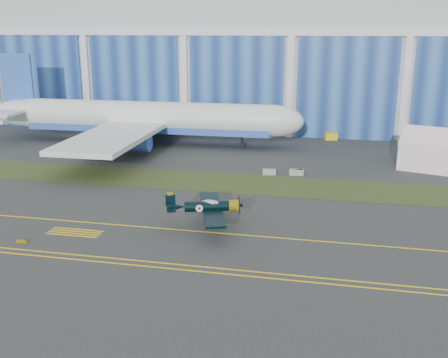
% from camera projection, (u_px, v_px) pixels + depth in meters
% --- Properties ---
extents(ground, '(260.00, 260.00, 0.00)m').
position_uv_depth(ground, '(249.00, 219.00, 61.31)').
color(ground, '#343838').
rests_on(ground, ground).
extents(grass_median, '(260.00, 10.00, 0.02)m').
position_uv_depth(grass_median, '(265.00, 185.00, 74.45)').
color(grass_median, '#475128').
rests_on(grass_median, ground).
extents(hangar, '(220.00, 45.70, 30.00)m').
position_uv_depth(hangar, '(299.00, 56.00, 124.55)').
color(hangar, silver).
rests_on(hangar, ground).
extents(taxiway_centreline, '(200.00, 0.20, 0.02)m').
position_uv_depth(taxiway_centreline, '(242.00, 235.00, 56.61)').
color(taxiway_centreline, yellow).
rests_on(taxiway_centreline, ground).
extents(edge_line_near, '(80.00, 0.20, 0.02)m').
position_uv_depth(edge_line_near, '(223.00, 274.00, 47.69)').
color(edge_line_near, yellow).
rests_on(edge_line_near, ground).
extents(edge_line_far, '(80.00, 0.20, 0.02)m').
position_uv_depth(edge_line_far, '(226.00, 269.00, 48.63)').
color(edge_line_far, yellow).
rests_on(edge_line_far, ground).
extents(hold_short_ladder, '(6.00, 2.40, 0.02)m').
position_uv_depth(hold_short_ladder, '(75.00, 232.00, 57.31)').
color(hold_short_ladder, yellow).
rests_on(hold_short_ladder, ground).
extents(guard_board_left, '(1.20, 0.15, 0.35)m').
position_uv_depth(guard_board_left, '(22.00, 242.00, 54.40)').
color(guard_board_left, yellow).
rests_on(guard_board_left, ground).
extents(warbird, '(12.50, 13.79, 3.40)m').
position_uv_depth(warbird, '(207.00, 206.00, 58.02)').
color(warbird, black).
rests_on(warbird, ground).
extents(jetliner, '(67.13, 57.28, 23.05)m').
position_uv_depth(jetliner, '(146.00, 83.00, 97.90)').
color(jetliner, silver).
rests_on(jetliner, ground).
extents(shipping_container, '(6.33, 3.81, 2.57)m').
position_uv_depth(shipping_container, '(257.00, 130.00, 107.17)').
color(shipping_container, '#F9F6CF').
rests_on(shipping_container, ground).
extents(tug, '(2.67, 2.09, 1.37)m').
position_uv_depth(tug, '(331.00, 136.00, 104.26)').
color(tug, yellow).
rests_on(tug, ground).
extents(barrier_a, '(2.05, 0.79, 0.90)m').
position_uv_depth(barrier_a, '(269.00, 172.00, 79.54)').
color(barrier_a, gray).
rests_on(barrier_a, ground).
extents(barrier_b, '(2.07, 0.89, 0.90)m').
position_uv_depth(barrier_b, '(297.00, 172.00, 79.47)').
color(barrier_b, '#9D9493').
rests_on(barrier_b, ground).
extents(barrier_c, '(2.05, 0.79, 0.90)m').
position_uv_depth(barrier_c, '(296.00, 172.00, 79.27)').
color(barrier_c, gray).
rests_on(barrier_c, ground).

